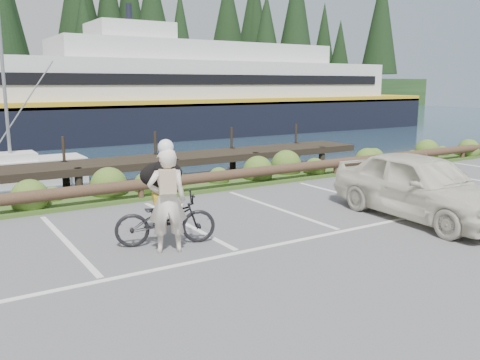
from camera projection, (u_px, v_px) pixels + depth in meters
name	position (u px, v px, depth m)	size (l,w,h in m)	color
ground	(229.00, 247.00, 9.83)	(72.00, 72.00, 0.00)	#525255
vegetation_strip	(132.00, 194.00, 14.22)	(34.00, 1.60, 0.10)	#3D5B21
log_rail	(141.00, 201.00, 13.65)	(32.00, 0.30, 0.60)	#443021
bicycle	(165.00, 219.00, 9.89)	(0.68, 1.95, 1.03)	black
cyclist	(167.00, 201.00, 9.37)	(0.72, 0.47, 1.96)	beige
dog	(161.00, 174.00, 10.34)	(0.92, 0.45, 0.53)	black
parked_car	(421.00, 186.00, 11.78)	(1.83, 4.56, 1.55)	beige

